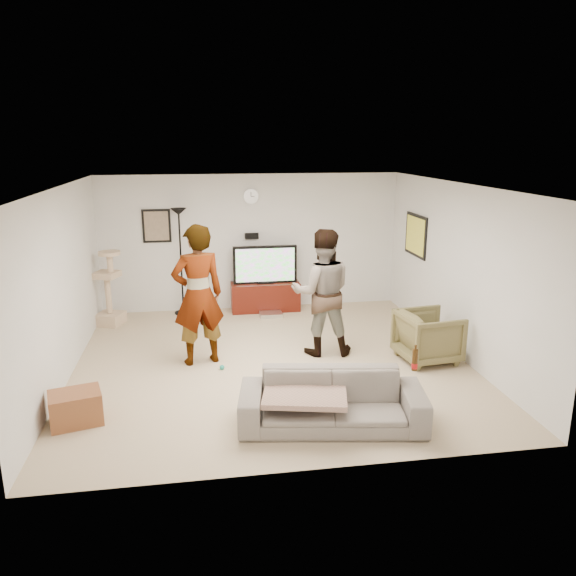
{
  "coord_description": "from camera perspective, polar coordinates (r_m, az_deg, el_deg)",
  "views": [
    {
      "loc": [
        -0.95,
        -7.37,
        3.08
      ],
      "look_at": [
        0.27,
        0.2,
        1.03
      ],
      "focal_mm": 34.58,
      "sensor_mm": 36.0,
      "label": 1
    }
  ],
  "objects": [
    {
      "name": "beer_bottle",
      "position": [
        6.37,
        12.91,
        -7.22
      ],
      "size": [
        0.06,
        0.06,
        0.25
      ],
      "primitive_type": "cylinder",
      "color": "#3A220A",
      "rests_on": "sofa"
    },
    {
      "name": "floor_lamp",
      "position": [
        10.15,
        -10.94,
        2.63
      ],
      "size": [
        0.32,
        0.32,
        1.93
      ],
      "primitive_type": "cylinder",
      "color": "black",
      "rests_on": "floor"
    },
    {
      "name": "wall_clock",
      "position": [
        10.19,
        -3.84,
        9.39
      ],
      "size": [
        0.26,
        0.04,
        0.26
      ],
      "primitive_type": "cylinder",
      "rotation": [
        1.57,
        0.0,
        0.0
      ],
      "color": "silver",
      "rests_on": "wall_back"
    },
    {
      "name": "cat_tree",
      "position": [
        9.92,
        -18.05,
        0.0
      ],
      "size": [
        0.54,
        0.54,
        1.3
      ],
      "primitive_type": "cube",
      "rotation": [
        0.0,
        0.0,
        -0.37
      ],
      "color": "#C9AC8C",
      "rests_on": "floor"
    },
    {
      "name": "person_right",
      "position": [
        8.1,
        3.52,
        -0.45
      ],
      "size": [
        0.98,
        0.8,
        1.87
      ],
      "primitive_type": "imported",
      "rotation": [
        0.0,
        0.0,
        3.03
      ],
      "color": "navy",
      "rests_on": "floor"
    },
    {
      "name": "toy_ball",
      "position": [
        7.82,
        -6.8,
        -8.1
      ],
      "size": [
        0.07,
        0.07,
        0.07
      ],
      "primitive_type": "sphere",
      "color": "#1B8A79",
      "rests_on": "floor"
    },
    {
      "name": "tv",
      "position": [
        10.19,
        -2.38,
        2.43
      ],
      "size": [
        1.17,
        0.08,
        0.7
      ],
      "primitive_type": "cube",
      "color": "black",
      "rests_on": "tv_stand"
    },
    {
      "name": "tv_screen",
      "position": [
        10.15,
        -2.35,
        2.37
      ],
      "size": [
        1.08,
        0.01,
        0.61
      ],
      "primitive_type": "cube",
      "color": "#3CE234",
      "rests_on": "tv"
    },
    {
      "name": "console_box",
      "position": [
        10.04,
        -1.78,
        -2.73
      ],
      "size": [
        0.4,
        0.3,
        0.07
      ],
      "primitive_type": "cube",
      "color": "silver",
      "rests_on": "floor"
    },
    {
      "name": "throw_blanket",
      "position": [
        6.16,
        1.75,
        -10.84
      ],
      "size": [
        1.03,
        0.88,
        0.06
      ],
      "primitive_type": "cube",
      "rotation": [
        0.0,
        0.0,
        -0.22
      ],
      "color": "tan",
      "rests_on": "sofa"
    },
    {
      "name": "picture_back",
      "position": [
        10.24,
        -13.36,
        6.23
      ],
      "size": [
        0.42,
        0.03,
        0.52
      ],
      "primitive_type": "cube",
      "color": "#7C6B59",
      "rests_on": "wall_back"
    },
    {
      "name": "wall_speaker",
      "position": [
        10.25,
        -3.75,
        5.36
      ],
      "size": [
        0.25,
        0.1,
        0.1
      ],
      "primitive_type": "cube",
      "color": "black",
      "rests_on": "wall_back"
    },
    {
      "name": "wall_back",
      "position": [
        10.33,
        -3.77,
        4.71
      ],
      "size": [
        5.5,
        0.04,
        2.5
      ],
      "primitive_type": "cube",
      "color": "silver",
      "rests_on": "floor"
    },
    {
      "name": "wall_right",
      "position": [
        8.45,
        17.05,
        1.76
      ],
      "size": [
        0.04,
        5.5,
        2.5
      ],
      "primitive_type": "cube",
      "color": "silver",
      "rests_on": "floor"
    },
    {
      "name": "armchair",
      "position": [
        8.21,
        14.21,
        -4.85
      ],
      "size": [
        0.89,
        0.87,
        0.73
      ],
      "primitive_type": "imported",
      "rotation": [
        0.0,
        0.0,
        1.69
      ],
      "color": "brown",
      "rests_on": "floor"
    },
    {
      "name": "sofa",
      "position": [
        6.27,
        4.55,
        -11.47
      ],
      "size": [
        2.14,
        1.11,
        0.59
      ],
      "primitive_type": "imported",
      "rotation": [
        0.0,
        0.0,
        -0.16
      ],
      "color": "slate",
      "rests_on": "floor"
    },
    {
      "name": "wall_left",
      "position": [
        7.81,
        -22.22,
        0.25
      ],
      "size": [
        0.04,
        5.5,
        2.5
      ],
      "primitive_type": "cube",
      "color": "silver",
      "rests_on": "floor"
    },
    {
      "name": "tv_stand",
      "position": [
        10.34,
        -2.34,
        -0.88
      ],
      "size": [
        1.26,
        0.45,
        0.53
      ],
      "primitive_type": "cube",
      "color": "#401009",
      "rests_on": "floor"
    },
    {
      "name": "floor",
      "position": [
        8.05,
        -1.71,
        -7.64
      ],
      "size": [
        5.5,
        5.5,
        0.02
      ],
      "primitive_type": "cube",
      "color": "tan",
      "rests_on": "ground"
    },
    {
      "name": "ceiling",
      "position": [
        7.46,
        -1.86,
        10.54
      ],
      "size": [
        5.5,
        5.5,
        0.02
      ],
      "primitive_type": "cube",
      "color": "white",
      "rests_on": "wall_back"
    },
    {
      "name": "person_left",
      "position": [
        7.8,
        -9.23,
        -0.73
      ],
      "size": [
        0.83,
        0.65,
        2.0
      ],
      "primitive_type": "imported",
      "rotation": [
        0.0,
        0.0,
        3.4
      ],
      "color": "gray",
      "rests_on": "floor"
    },
    {
      "name": "picture_right",
      "position": [
        9.83,
        13.0,
        5.3
      ],
      "size": [
        0.03,
        0.78,
        0.62
      ],
      "primitive_type": "cube",
      "color": "#FFFA49",
      "rests_on": "wall_right"
    },
    {
      "name": "wall_front",
      "position": [
        5.06,
        2.29,
        -6.28
      ],
      "size": [
        5.5,
        0.04,
        2.5
      ],
      "primitive_type": "cube",
      "color": "silver",
      "rests_on": "floor"
    },
    {
      "name": "side_table",
      "position": [
        6.78,
        -21.0,
        -11.43
      ],
      "size": [
        0.64,
        0.54,
        0.37
      ],
      "primitive_type": "cube",
      "rotation": [
        0.0,
        0.0,
        0.26
      ],
      "color": "brown",
      "rests_on": "floor"
    }
  ]
}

